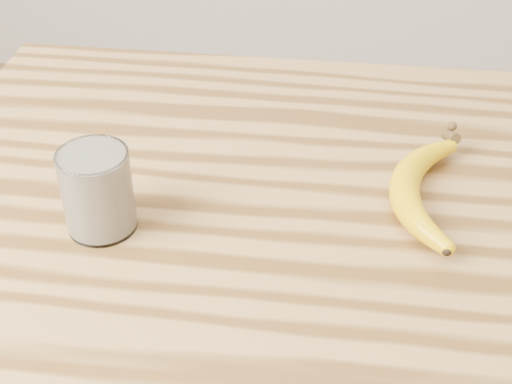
# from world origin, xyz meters

# --- Properties ---
(table) EXTENTS (1.20, 0.80, 0.90)m
(table) POSITION_xyz_m (0.00, 0.00, 0.77)
(table) COLOR #9F723E
(table) RESTS_ON ground
(smoothie_glass) EXTENTS (0.08, 0.08, 0.10)m
(smoothie_glass) POSITION_xyz_m (-0.32, -0.06, 0.95)
(smoothie_glass) COLOR white
(smoothie_glass) RESTS_ON table
(banana) EXTENTS (0.14, 0.32, 0.04)m
(banana) POSITION_xyz_m (0.03, 0.04, 0.92)
(banana) COLOR #E0AB04
(banana) RESTS_ON table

